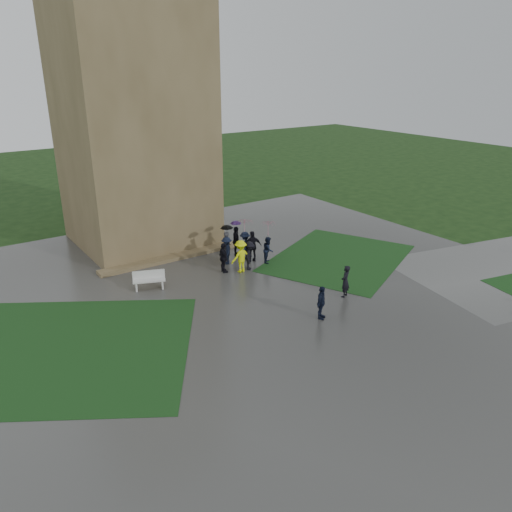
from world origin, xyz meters
TOP-DOWN VIEW (x-y plane):
  - ground at (0.00, 0.00)m, footprint 120.00×120.00m
  - plaza at (0.00, 2.00)m, footprint 34.00×34.00m
  - lawn_inset_left at (-8.50, 4.00)m, footprint 14.10×13.46m
  - lawn_inset_right at (8.50, 5.00)m, footprint 11.12×10.15m
  - tower at (0.00, 15.00)m, footprint 8.00×8.00m
  - tower_plinth at (0.00, 10.60)m, footprint 9.00×0.80m
  - bench at (-2.81, 7.44)m, footprint 1.75×1.10m
  - visitor_cluster at (3.22, 7.66)m, footprint 3.84×3.59m
  - pedestrian_mid at (2.39, -0.21)m, footprint 1.09×0.96m
  - pedestrian_near at (4.98, 0.87)m, footprint 0.73×0.63m

SIDE VIEW (x-z plane):
  - ground at x=0.00m, z-range 0.00..0.00m
  - plaza at x=0.00m, z-range 0.00..0.02m
  - lawn_inset_left at x=-8.50m, z-range 0.02..0.03m
  - lawn_inset_right at x=8.50m, z-range 0.02..0.03m
  - tower_plinth at x=0.00m, z-range 0.02..0.24m
  - bench at x=-2.81m, z-range 0.03..1.01m
  - pedestrian_mid at x=2.39m, z-range 0.02..1.63m
  - pedestrian_near at x=4.98m, z-range 0.02..1.70m
  - visitor_cluster at x=3.22m, z-range -0.14..2.44m
  - tower at x=0.00m, z-range 0.00..18.00m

